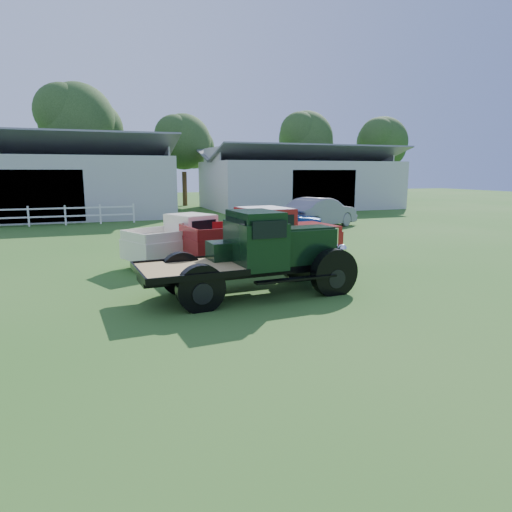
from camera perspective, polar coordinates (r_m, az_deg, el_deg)
name	(u,v)px	position (r m, az deg, el deg)	size (l,w,h in m)	color
ground	(266,309)	(10.88, 1.24, -6.60)	(120.00, 120.00, 0.00)	#275D19
shed_left	(35,177)	(35.79, -25.91, 8.87)	(18.80, 10.20, 5.60)	#AEAEAE
shed_right	(300,178)	(40.78, 5.51, 9.67)	(16.80, 9.20, 5.20)	#AEAEAE
fence_rail	(9,217)	(30.05, -28.46, 4.32)	(14.20, 0.16, 1.20)	white
tree_b	(79,141)	(43.72, -21.29, 13.21)	(6.90, 6.90, 11.50)	#1A3613
tree_c	(184,157)	(43.58, -9.01, 12.15)	(5.40, 5.40, 9.00)	#1A3613
tree_d	(305,154)	(48.86, 6.20, 12.62)	(6.00, 6.00, 10.00)	#1A3613
tree_e	(382,156)	(51.28, 15.42, 11.93)	(5.70, 5.70, 9.50)	#1A3613
vintage_flatbed	(252,253)	(11.87, -0.55, 0.33)	(5.56, 2.20, 2.20)	black
red_pickup	(262,237)	(15.59, 0.75, 2.45)	(5.53, 2.12, 2.02)	maroon
white_pickup	(189,239)	(16.25, -8.38, 2.08)	(4.60, 1.78, 1.69)	#F5E8C8
misc_car_blue	(281,219)	(24.01, 3.12, 4.67)	(1.77, 4.40, 1.50)	#154896
misc_car_grey	(320,213)	(26.57, 7.98, 5.39)	(1.82, 5.21, 1.72)	slate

